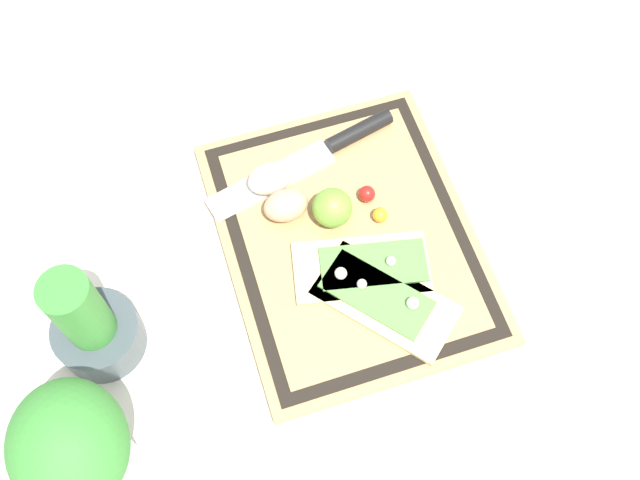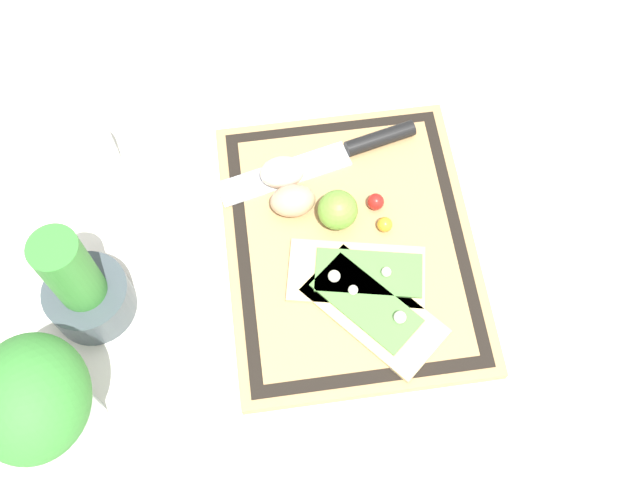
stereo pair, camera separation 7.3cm
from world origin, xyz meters
TOP-DOWN VIEW (x-y plane):
  - ground_plane at (0.00, 0.00)m, footprint 6.00×6.00m
  - cutting_board at (0.00, 0.00)m, footprint 0.41×0.33m
  - pizza_slice_near at (-0.10, -0.01)m, footprint 0.19×0.18m
  - pizza_slice_far at (-0.05, -0.00)m, footprint 0.12×0.19m
  - knife at (0.14, -0.02)m, footprint 0.10×0.28m
  - egg_brown at (0.06, 0.07)m, footprint 0.04×0.06m
  - egg_pink at (0.10, 0.08)m, footprint 0.04×0.06m
  - lime at (0.04, 0.01)m, footprint 0.05×0.05m
  - cherry_tomato_red at (0.05, -0.04)m, footprint 0.02×0.02m
  - cherry_tomato_yellow at (0.01, -0.05)m, footprint 0.02×0.02m
  - herb_pot at (-0.04, 0.34)m, footprint 0.11×0.11m
  - sauce_jar at (0.17, 0.34)m, footprint 0.08×0.08m
  - herb_glass at (-0.19, 0.36)m, footprint 0.14×0.12m

SIDE VIEW (x-z plane):
  - ground_plane at x=0.00m, z-range 0.00..0.00m
  - cutting_board at x=0.00m, z-range 0.00..0.02m
  - pizza_slice_near at x=-0.10m, z-range 0.01..0.04m
  - pizza_slice_far at x=-0.05m, z-range 0.01..0.04m
  - knife at x=0.14m, z-range 0.02..0.04m
  - cherry_tomato_yellow at x=0.01m, z-range 0.02..0.04m
  - cherry_tomato_red at x=0.05m, z-range 0.02..0.04m
  - sauce_jar at x=0.17m, z-range -0.01..0.09m
  - egg_brown at x=0.06m, z-range 0.02..0.06m
  - egg_pink at x=0.10m, z-range 0.02..0.06m
  - lime at x=0.04m, z-range 0.02..0.07m
  - herb_pot at x=-0.04m, z-range -0.03..0.15m
  - herb_glass at x=-0.19m, z-range 0.02..0.22m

